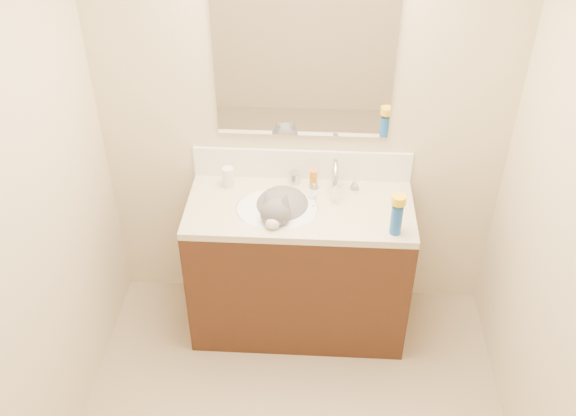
# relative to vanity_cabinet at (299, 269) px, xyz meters

# --- Properties ---
(room_shell) EXTENTS (2.24, 2.54, 2.52)m
(room_shell) POSITION_rel_vanity_cabinet_xyz_m (0.00, -0.97, 1.08)
(room_shell) COLOR beige
(room_shell) RESTS_ON ground
(vanity_cabinet) EXTENTS (1.20, 0.55, 0.82)m
(vanity_cabinet) POSITION_rel_vanity_cabinet_xyz_m (0.00, 0.00, 0.00)
(vanity_cabinet) COLOR #391D0F
(vanity_cabinet) RESTS_ON ground
(counter_slab) EXTENTS (1.20, 0.55, 0.04)m
(counter_slab) POSITION_rel_vanity_cabinet_xyz_m (0.00, 0.00, 0.43)
(counter_slab) COLOR beige
(counter_slab) RESTS_ON vanity_cabinet
(basin) EXTENTS (0.45, 0.36, 0.14)m
(basin) POSITION_rel_vanity_cabinet_xyz_m (-0.12, -0.03, 0.38)
(basin) COLOR white
(basin) RESTS_ON vanity_cabinet
(faucet) EXTENTS (0.28, 0.20, 0.21)m
(faucet) POSITION_rel_vanity_cabinet_xyz_m (0.18, 0.14, 0.54)
(faucet) COLOR silver
(faucet) RESTS_ON counter_slab
(cat) EXTENTS (0.35, 0.44, 0.33)m
(cat) POSITION_rel_vanity_cabinet_xyz_m (-0.10, -0.02, 0.42)
(cat) COLOR #595659
(cat) RESTS_ON basin
(backsplash) EXTENTS (1.20, 0.02, 0.18)m
(backsplash) POSITION_rel_vanity_cabinet_xyz_m (0.00, 0.26, 0.54)
(backsplash) COLOR white
(backsplash) RESTS_ON counter_slab
(mirror) EXTENTS (0.90, 0.02, 0.80)m
(mirror) POSITION_rel_vanity_cabinet_xyz_m (0.00, 0.26, 1.13)
(mirror) COLOR white
(mirror) RESTS_ON room_shell
(pill_bottle) EXTENTS (0.07, 0.07, 0.12)m
(pill_bottle) POSITION_rel_vanity_cabinet_xyz_m (-0.40, 0.16, 0.51)
(pill_bottle) COLOR white
(pill_bottle) RESTS_ON counter_slab
(pill_label) EXTENTS (0.07, 0.07, 0.04)m
(pill_label) POSITION_rel_vanity_cabinet_xyz_m (-0.40, 0.16, 0.49)
(pill_label) COLOR orange
(pill_label) RESTS_ON pill_bottle
(silver_jar) EXTENTS (0.07, 0.07, 0.07)m
(silver_jar) POSITION_rel_vanity_cabinet_xyz_m (-0.04, 0.21, 0.48)
(silver_jar) COLOR #B7B7BC
(silver_jar) RESTS_ON counter_slab
(amber_bottle) EXTENTS (0.04, 0.04, 0.11)m
(amber_bottle) POSITION_rel_vanity_cabinet_xyz_m (0.07, 0.18, 0.50)
(amber_bottle) COLOR orange
(amber_bottle) RESTS_ON counter_slab
(toothbrush) EXTENTS (0.03, 0.14, 0.01)m
(toothbrush) POSITION_rel_vanity_cabinet_xyz_m (0.07, 0.06, 0.46)
(toothbrush) COLOR white
(toothbrush) RESTS_ON counter_slab
(toothbrush_head) EXTENTS (0.02, 0.03, 0.02)m
(toothbrush_head) POSITION_rel_vanity_cabinet_xyz_m (0.07, 0.06, 0.46)
(toothbrush_head) COLOR #6793DB
(toothbrush_head) RESTS_ON counter_slab
(spray_can) EXTENTS (0.08, 0.08, 0.16)m
(spray_can) POSITION_rel_vanity_cabinet_xyz_m (0.48, -0.20, 0.53)
(spray_can) COLOR #1951AF
(spray_can) RESTS_ON counter_slab
(spray_cap) EXTENTS (0.10, 0.10, 0.04)m
(spray_cap) POSITION_rel_vanity_cabinet_xyz_m (0.48, -0.20, 0.65)
(spray_cap) COLOR yellow
(spray_cap) RESTS_ON spray_can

